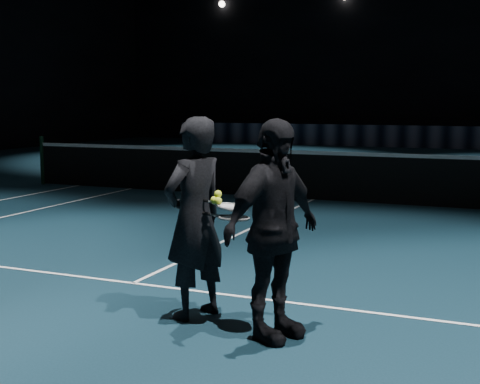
% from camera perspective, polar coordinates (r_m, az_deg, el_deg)
% --- Properties ---
extents(floor, '(36.00, 36.00, 0.00)m').
position_cam_1_polar(floor, '(12.89, 6.15, -0.71)').
color(floor, black).
rests_on(floor, ground).
extents(wall_back, '(30.00, 0.00, 30.00)m').
position_cam_1_polar(wall_back, '(30.59, 16.41, 13.31)').
color(wall_back, black).
rests_on(wall_back, ground).
extents(court_lines, '(10.98, 23.78, 0.01)m').
position_cam_1_polar(court_lines, '(12.89, 6.15, -0.69)').
color(court_lines, white).
rests_on(court_lines, floor).
extents(net_post_left, '(0.10, 0.10, 1.10)m').
position_cam_1_polar(net_post_left, '(15.89, -16.51, 2.62)').
color(net_post_left, black).
rests_on(net_post_left, floor).
extents(net_mesh, '(12.80, 0.02, 0.86)m').
position_cam_1_polar(net_mesh, '(12.83, 6.18, 1.28)').
color(net_mesh, black).
rests_on(net_mesh, floor).
extents(net_tape, '(12.80, 0.03, 0.07)m').
position_cam_1_polar(net_tape, '(12.79, 6.21, 3.35)').
color(net_tape, white).
rests_on(net_tape, net_mesh).
extents(sponsor_backdrop, '(22.00, 0.15, 0.90)m').
position_cam_1_polar(sponsor_backdrop, '(27.99, 15.46, 4.56)').
color(sponsor_backdrop, black).
rests_on(sponsor_backdrop, floor).
extents(player_a, '(0.63, 0.75, 1.76)m').
position_cam_1_polar(player_a, '(5.82, -3.90, -2.25)').
color(player_a, black).
rests_on(player_a, floor).
extents(player_b, '(0.78, 1.12, 1.76)m').
position_cam_1_polar(player_b, '(5.28, 2.81, -3.28)').
color(player_b, black).
rests_on(player_b, floor).
extents(racket_lower, '(0.71, 0.41, 0.03)m').
position_cam_1_polar(racket_lower, '(5.52, -0.51, -2.22)').
color(racket_lower, black).
rests_on(racket_lower, player_a).
extents(racket_upper, '(0.71, 0.36, 0.10)m').
position_cam_1_polar(racket_upper, '(5.57, -0.64, -1.31)').
color(racket_upper, black).
rests_on(racket_upper, player_b).
extents(tennis_balls, '(0.12, 0.10, 0.12)m').
position_cam_1_polar(tennis_balls, '(5.62, -2.00, -0.56)').
color(tennis_balls, gold).
rests_on(tennis_balls, racket_upper).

